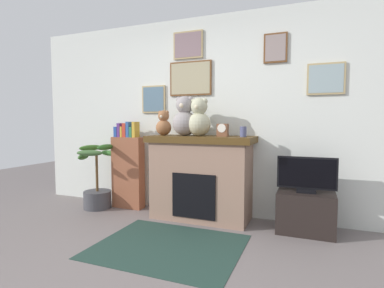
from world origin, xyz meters
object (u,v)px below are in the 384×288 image
teddy_bear_cream (185,118)px  teddy_bear_grey (199,119)px  candle_jar (243,132)px  mantel_clock (223,130)px  bookshelf (128,169)px  television (307,175)px  teddy_bear_brown (164,124)px  fireplace (201,177)px  tv_stand (306,212)px  potted_plant (97,186)px

teddy_bear_cream → teddy_bear_grey: teddy_bear_cream is taller
candle_jar → mantel_clock: bearing=-179.6°
bookshelf → television: 2.38m
television → teddy_bear_grey: 1.41m
television → bookshelf: bearing=177.6°
teddy_bear_grey → bookshelf: bearing=175.8°
teddy_bear_grey → television: bearing=-0.9°
teddy_bear_brown → teddy_bear_grey: (0.49, -0.00, 0.07)m
television → fireplace: bearing=178.3°
tv_stand → mantel_clock: bearing=179.0°
television → teddy_bear_cream: 1.59m
tv_stand → mantel_clock: size_ratio=3.94×
teddy_bear_brown → television: bearing=-0.6°
potted_plant → teddy_bear_grey: size_ratio=1.93×
bookshelf → mantel_clock: size_ratio=7.98×
fireplace → tv_stand: bearing=-1.7°
bookshelf → tv_stand: bearing=-2.4°
fireplace → potted_plant: size_ratio=1.45×
candle_jar → teddy_bear_brown: bearing=-180.0°
tv_stand → candle_jar: 1.14m
potted_plant → television: potted_plant is taller
tv_stand → teddy_bear_cream: (-1.46, 0.02, 1.05)m
tv_stand → candle_jar: bearing=178.5°
teddy_bear_brown → teddy_bear_grey: bearing=-0.0°
tv_stand → potted_plant: bearing=-178.2°
bookshelf → candle_jar: (1.66, -0.08, 0.55)m
tv_stand → teddy_bear_grey: size_ratio=1.28×
potted_plant → teddy_bear_brown: (1.01, 0.10, 0.87)m
tv_stand → mantel_clock: 1.32m
mantel_clock → potted_plant: bearing=-176.7°
potted_plant → television: bearing=1.8°
bookshelf → teddy_bear_cream: bearing=-5.1°
teddy_bear_cream → teddy_bear_brown: bearing=180.0°
potted_plant → teddy_bear_grey: (1.50, 0.10, 0.94)m
mantel_clock → teddy_bear_grey: size_ratio=0.32×
bookshelf → potted_plant: bookshelf is taller
mantel_clock → bookshelf: bearing=176.6°
potted_plant → tv_stand: size_ratio=1.51×
fireplace → teddy_bear_brown: (-0.52, -0.02, 0.66)m
fireplace → potted_plant: (-1.53, -0.12, -0.21)m
potted_plant → television: 2.79m
teddy_bear_cream → mantel_clock: bearing=-0.1°
tv_stand → candle_jar: candle_jar is taller
fireplace → mantel_clock: 0.66m
candle_jar → teddy_bear_grey: (-0.56, -0.00, 0.15)m
fireplace → television: fireplace is taller
mantel_clock → tv_stand: bearing=-1.0°
television → teddy_bear_cream: size_ratio=1.24×
fireplace → potted_plant: fireplace is taller
bookshelf → fireplace: bearing=-3.2°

